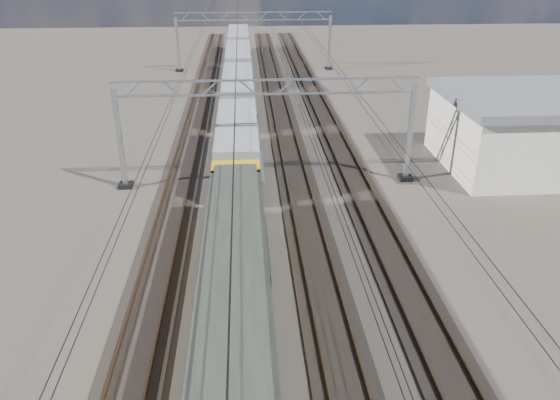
{
  "coord_description": "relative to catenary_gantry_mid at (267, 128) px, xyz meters",
  "views": [
    {
      "loc": [
        -1.43,
        -29.94,
        14.88
      ],
      "look_at": [
        0.32,
        -3.74,
        2.4
      ],
      "focal_mm": 35.0,
      "sensor_mm": 36.0,
      "label": 1
    }
  ],
  "objects": [
    {
      "name": "overhead_wires",
      "position": [
        -0.0,
        4.0,
        1.84
      ],
      "size": [
        12.03,
        140.0,
        0.53
      ],
      "color": "black",
      "rests_on": "ground"
    },
    {
      "name": "catenary_gantry_far",
      "position": [
        0.0,
        36.0,
        0.0
      ],
      "size": [
        19.9,
        0.9,
        7.11
      ],
      "color": "#9AA2A8",
      "rests_on": "ground"
    },
    {
      "name": "track_inner_east",
      "position": [
        2.0,
        -4.0,
        -3.83
      ],
      "size": [
        2.6,
        140.0,
        0.3
      ],
      "color": "black",
      "rests_on": "ground"
    },
    {
      "name": "track_loco",
      "position": [
        -2.0,
        -4.0,
        -3.83
      ],
      "size": [
        2.6,
        140.0,
        0.3
      ],
      "color": "black",
      "rests_on": "ground"
    },
    {
      "name": "hopper_wagon_mid",
      "position": [
        -2.0,
        16.47,
        -1.67
      ],
      "size": [
        3.38,
        13.0,
        3.25
      ],
      "color": "black",
      "rests_on": "ground"
    },
    {
      "name": "hopper_wagon_third",
      "position": [
        -2.0,
        30.67,
        -1.67
      ],
      "size": [
        3.38,
        13.0,
        3.25
      ],
      "color": "black",
      "rests_on": "ground"
    },
    {
      "name": "ground",
      "position": [
        -0.0,
        -4.0,
        -3.91
      ],
      "size": [
        160.0,
        160.0,
        0.0
      ],
      "primitive_type": "plane",
      "color": "black",
      "rests_on": "ground"
    },
    {
      "name": "hopper_wagon_lead",
      "position": [
        -2.0,
        2.27,
        -1.67
      ],
      "size": [
        3.38,
        13.0,
        3.25
      ],
      "color": "black",
      "rests_on": "ground"
    },
    {
      "name": "locomotive",
      "position": [
        -2.0,
        -15.43,
        -1.58
      ],
      "size": [
        2.76,
        21.1,
        3.62
      ],
      "color": "black",
      "rests_on": "ground"
    },
    {
      "name": "track_outer_east",
      "position": [
        6.0,
        -4.0,
        -3.83
      ],
      "size": [
        2.6,
        140.0,
        0.3
      ],
      "color": "black",
      "rests_on": "ground"
    },
    {
      "name": "track_outer_west",
      "position": [
        -6.0,
        -4.0,
        -3.83
      ],
      "size": [
        2.6,
        140.0,
        0.3
      ],
      "color": "black",
      "rests_on": "ground"
    },
    {
      "name": "catenary_gantry_mid",
      "position": [
        0.0,
        0.0,
        0.0
      ],
      "size": [
        19.9,
        0.9,
        7.11
      ],
      "color": "#9AA2A8",
      "rests_on": "ground"
    },
    {
      "name": "hopper_wagon_fourth",
      "position": [
        -2.0,
        44.87,
        -1.67
      ],
      "size": [
        3.38,
        13.0,
        3.25
      ],
      "color": "black",
      "rests_on": "ground"
    }
  ]
}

